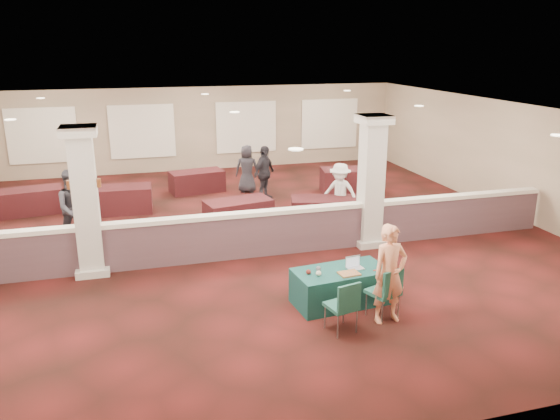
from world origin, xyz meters
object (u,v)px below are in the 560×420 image
object	(u,v)px
attendee_d	(247,169)
attendee_c	(264,173)
far_table_front_center	(238,213)
far_table_front_right	(324,211)
conf_chair_side	(344,303)
far_table_front_left	(119,200)
conf_chair_main	(387,289)
woman	(390,274)
attendee_a	(75,208)
far_table_back_center	(197,181)
attendee_b	(340,192)
near_table	(340,286)
far_table_back_left	(30,201)
far_table_back_right	(351,181)

from	to	relation	value
attendee_d	attendee_c	bearing A→B (deg)	124.07
far_table_front_center	far_table_front_right	distance (m)	2.36
conf_chair_side	far_table_front_left	bearing A→B (deg)	100.89
conf_chair_main	far_table_front_center	world-z (taller)	conf_chair_main
woman	attendee_a	world-z (taller)	attendee_a
far_table_front_left	attendee_c	distance (m)	4.47
far_table_back_center	far_table_front_center	bearing A→B (deg)	-80.73
attendee_b	near_table	bearing A→B (deg)	-69.69
attendee_a	far_table_back_left	bearing A→B (deg)	99.03
far_table_back_left	attendee_b	bearing A→B (deg)	-20.19
far_table_front_right	far_table_back_right	distance (m)	3.53
near_table	conf_chair_main	size ratio (longest dim) A/B	1.79
conf_chair_main	attendee_a	distance (m)	7.87
near_table	far_table_back_center	size ratio (longest dim) A/B	1.02
attendee_d	far_table_front_right	bearing A→B (deg)	126.21
attendee_c	far_table_back_right	bearing A→B (deg)	-40.71
conf_chair_main	far_table_front_right	xyz separation A→B (m)	(0.80, 5.40, -0.22)
far_table_back_left	far_table_back_right	bearing A→B (deg)	-2.13
conf_chair_main	attendee_c	distance (m)	8.20
conf_chair_side	far_table_front_center	xyz separation A→B (m)	(-0.58, 6.16, -0.20)
woman	attendee_a	bearing A→B (deg)	129.45
far_table_front_center	far_table_back_left	size ratio (longest dim) A/B	0.99
far_table_front_right	far_table_back_right	world-z (taller)	far_table_back_right
attendee_a	attendee_b	world-z (taller)	attendee_a
far_table_front_center	attendee_c	size ratio (longest dim) A/B	1.02
conf_chair_side	far_table_front_center	bearing A→B (deg)	82.23
far_table_back_left	woman	bearing A→B (deg)	-50.71
near_table	far_table_back_right	xyz separation A→B (m)	(3.37, 7.49, 0.06)
far_table_front_center	far_table_back_right	size ratio (longest dim) A/B	0.90
far_table_back_left	attendee_a	size ratio (longest dim) A/B	0.94
far_table_back_left	far_table_back_right	distance (m)	9.97
attendee_c	far_table_front_left	bearing A→B (deg)	138.76
far_table_front_center	attendee_a	world-z (taller)	attendee_a
far_table_back_right	attendee_b	bearing A→B (deg)	-118.95
woman	attendee_d	distance (m)	9.34
near_table	far_table_front_left	distance (m)	8.32
attendee_a	conf_chair_side	bearing A→B (deg)	-67.62
near_table	far_table_back_center	bearing A→B (deg)	94.12
far_table_back_center	attendee_c	size ratio (longest dim) A/B	1.01
far_table_back_center	far_table_back_right	distance (m)	5.16
conf_chair_side	conf_chair_main	bearing A→B (deg)	2.65
far_table_front_right	attendee_a	xyz separation A→B (m)	(-6.41, 0.09, 0.59)
far_table_back_right	attendee_a	distance (m)	8.90
attendee_b	attendee_d	xyz separation A→B (m)	(-1.82, 3.69, -0.02)
far_table_back_right	attendee_c	distance (m)	3.05
attendee_a	far_table_front_right	bearing A→B (deg)	-17.65
far_table_front_center	far_table_front_right	size ratio (longest dim) A/B	0.98
conf_chair_side	far_table_back_left	xyz separation A→B (m)	(-6.23, 8.93, -0.20)
far_table_back_left	attendee_b	xyz separation A→B (m)	(8.45, -3.11, 0.46)
far_table_front_right	attendee_c	distance (m)	3.00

